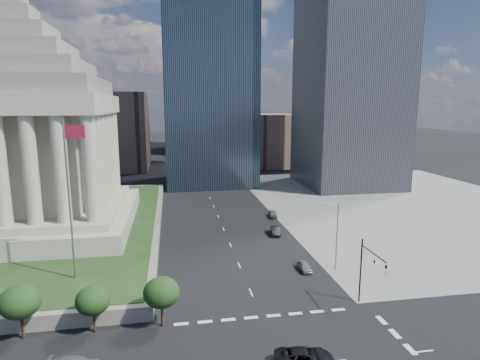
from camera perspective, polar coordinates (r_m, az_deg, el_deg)
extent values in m
plane|color=black|center=(129.16, -5.42, 0.06)|extent=(500.00, 500.00, 0.00)
cube|color=slate|center=(105.54, 22.27, -3.08)|extent=(68.00, 90.00, 0.03)
cylinder|color=slate|center=(53.45, -23.10, -2.85)|extent=(0.24, 0.24, 20.00)
cube|color=maroon|center=(51.98, -22.49, 6.33)|extent=(2.40, 0.05, 1.60)
cube|color=black|center=(122.35, -4.52, 13.60)|extent=(26.00, 26.00, 60.00)
cube|color=black|center=(125.75, 15.85, 22.37)|extent=(26.00, 28.00, 100.00)
cube|color=brown|center=(162.60, 5.05, 5.79)|extent=(20.00, 30.00, 20.00)
cube|color=brown|center=(158.26, -17.34, 6.67)|extent=(24.00, 30.00, 28.00)
cylinder|color=black|center=(51.39, 16.78, -12.23)|extent=(0.18, 0.18, 8.00)
cylinder|color=black|center=(47.98, 18.46, -9.89)|extent=(0.14, 5.50, 0.14)
cube|color=black|center=(46.04, 20.04, -11.94)|extent=(0.30, 0.30, 1.10)
cylinder|color=slate|center=(59.49, 13.61, -7.87)|extent=(0.16, 0.16, 10.00)
cylinder|color=slate|center=(57.82, 13.00, -3.43)|extent=(1.80, 0.12, 0.12)
cube|color=slate|center=(57.51, 12.16, -3.57)|extent=(0.50, 0.22, 0.14)
imported|color=black|center=(40.68, 9.14, -23.61)|extent=(3.17, 5.74, 1.52)
imported|color=gray|center=(59.90, 9.18, -12.03)|extent=(1.53, 3.73, 1.27)
imported|color=black|center=(74.79, 5.04, -7.21)|extent=(2.17, 4.55, 1.44)
imported|color=slate|center=(86.02, 4.71, -4.84)|extent=(2.21, 4.24, 1.38)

